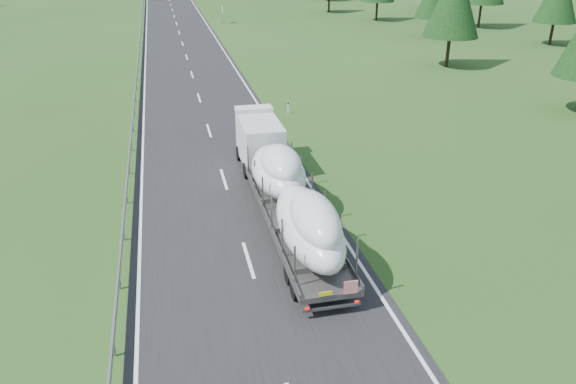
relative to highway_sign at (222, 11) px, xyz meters
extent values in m
cube|color=black|center=(-7.20, 20.00, -1.80)|extent=(10.00, 400.00, 0.02)
cube|color=slate|center=(-12.50, 20.00, -1.21)|extent=(0.08, 400.00, 0.32)
cube|color=silver|center=(-0.70, -50.00, -1.31)|extent=(0.12, 0.07, 1.00)
cube|color=black|center=(-0.70, -50.00, -0.99)|extent=(0.13, 0.08, 0.12)
cube|color=silver|center=(-0.70, 0.00, -1.31)|extent=(0.12, 0.07, 1.00)
cube|color=black|center=(-0.70, 0.00, -0.99)|extent=(0.13, 0.08, 0.12)
cylinder|color=slate|center=(0.00, 0.00, -0.81)|extent=(0.08, 0.08, 2.00)
cube|color=silver|center=(0.00, 0.00, 0.19)|extent=(0.05, 0.90, 1.20)
cylinder|color=black|center=(38.25, -28.18, -0.15)|extent=(0.36, 0.36, 3.33)
cylinder|color=black|center=(37.05, -12.88, 0.25)|extent=(0.36, 0.36, 4.11)
cylinder|color=black|center=(37.83, 4.25, 0.20)|extent=(0.36, 0.36, 4.01)
cylinder|color=black|center=(19.44, -37.08, 0.04)|extent=(0.36, 0.36, 3.69)
cylinder|color=black|center=(26.06, -19.21, -0.32)|extent=(0.36, 0.36, 2.98)
cylinder|color=black|center=(24.75, -2.35, -0.06)|extent=(0.36, 0.36, 3.51)
cylinder|color=black|center=(20.25, 9.63, -0.17)|extent=(0.36, 0.36, 3.28)
cube|color=silver|center=(-4.84, -60.77, -0.10)|extent=(2.25, 4.49, 2.51)
cube|color=black|center=(-4.84, -58.48, 0.35)|extent=(2.06, 0.07, 1.26)
cube|color=silver|center=(-4.84, -58.80, 1.29)|extent=(2.25, 1.08, 0.27)
cube|color=#5A5855|center=(-4.84, -61.67, -1.31)|extent=(2.25, 2.70, 0.22)
cylinder|color=black|center=(-5.87, -59.16, -1.36)|extent=(0.32, 0.90, 0.90)
cylinder|color=black|center=(-3.81, -59.16, -1.36)|extent=(0.32, 0.90, 0.90)
cylinder|color=black|center=(-5.87, -62.03, -1.36)|extent=(0.32, 0.90, 0.90)
cylinder|color=black|center=(-3.81, -62.03, -1.36)|extent=(0.32, 0.90, 0.90)
cube|color=#5A5855|center=(-4.84, -69.30, -0.98)|extent=(2.44, 12.57, 0.23)
cube|color=#5A5855|center=(-6.03, -69.30, -0.76)|extent=(0.07, 12.57, 0.22)
cube|color=#5A5855|center=(-3.64, -69.30, -0.76)|extent=(0.07, 12.57, 0.22)
cube|color=#5A5855|center=(-6.03, -74.68, -0.01)|extent=(0.06, 0.06, 1.71)
cube|color=#5A5855|center=(-3.64, -74.68, -0.01)|extent=(0.06, 0.06, 1.71)
cube|color=#5A5855|center=(-6.03, -72.53, -0.01)|extent=(0.06, 0.06, 1.71)
cube|color=#5A5855|center=(-3.64, -72.53, -0.01)|extent=(0.06, 0.06, 1.71)
cube|color=#5A5855|center=(-6.03, -70.37, -0.01)|extent=(0.06, 0.06, 1.71)
cube|color=#5A5855|center=(-3.64, -70.37, -0.01)|extent=(0.06, 0.06, 1.71)
cube|color=#5A5855|center=(-6.03, -68.22, -0.01)|extent=(0.06, 0.06, 1.71)
cube|color=#5A5855|center=(-3.64, -68.22, -0.01)|extent=(0.06, 0.06, 1.71)
cube|color=#5A5855|center=(-6.03, -66.07, -0.01)|extent=(0.06, 0.06, 1.71)
cube|color=#5A5855|center=(-3.64, -66.07, -0.01)|extent=(0.06, 0.06, 1.71)
cube|color=#5A5855|center=(-6.03, -63.91, -0.01)|extent=(0.06, 0.06, 1.71)
cube|color=#5A5855|center=(-3.64, -63.91, -0.01)|extent=(0.06, 0.06, 1.71)
cylinder|color=black|center=(-5.82, -74.14, -1.36)|extent=(0.36, 0.90, 0.90)
cylinder|color=black|center=(-3.85, -74.14, -1.36)|extent=(0.36, 0.90, 0.90)
cylinder|color=black|center=(-5.82, -73.07, -1.36)|extent=(0.36, 0.90, 0.90)
cylinder|color=black|center=(-3.85, -73.07, -1.36)|extent=(0.36, 0.90, 0.90)
cube|color=#5A5855|center=(-4.84, -75.54, -1.40)|extent=(2.24, 0.11, 0.11)
cube|color=red|center=(-4.16, -75.60, -0.60)|extent=(0.54, 0.04, 0.54)
cube|color=yellow|center=(-5.11, -75.60, -0.73)|extent=(0.49, 0.04, 0.16)
cube|color=red|center=(-5.78, -75.60, -1.27)|extent=(0.16, 0.05, 0.09)
cube|color=red|center=(-3.90, -75.60, -1.27)|extent=(0.16, 0.05, 0.09)
ellipsoid|color=white|center=(-4.84, -72.17, 0.20)|extent=(2.36, 6.71, 2.14)
ellipsoid|color=white|center=(-4.84, -73.01, 0.95)|extent=(1.79, 4.25, 1.71)
ellipsoid|color=white|center=(-4.84, -66.07, 0.14)|extent=(2.57, 5.65, 2.00)
ellipsoid|color=white|center=(-4.84, -66.77, 0.84)|extent=(1.96, 3.58, 1.60)
camera|label=1|loc=(-10.09, -91.63, 11.00)|focal=35.00mm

